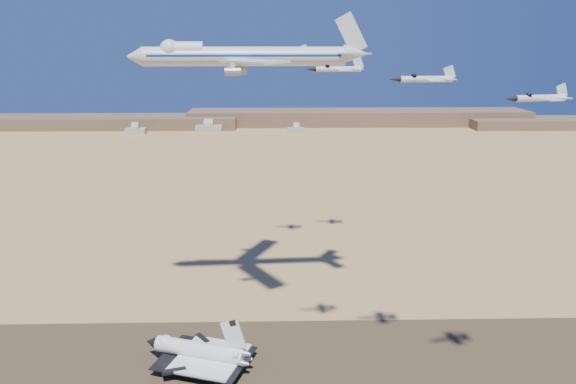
{
  "coord_description": "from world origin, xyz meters",
  "views": [
    {
      "loc": [
        15.19,
        -159.48,
        97.01
      ],
      "look_at": [
        19.29,
        8.0,
        52.94
      ],
      "focal_mm": 35.0,
      "sensor_mm": 36.0,
      "label": 1
    }
  ],
  "objects_px": {
    "crew_a": "(216,378)",
    "chase_jet_c": "(539,98)",
    "carrier_747": "(238,56)",
    "chase_jet_e": "(344,53)",
    "shuttle": "(199,352)",
    "chase_jet_a": "(337,69)",
    "crew_b": "(226,379)",
    "chase_jet_b": "(425,79)",
    "chase_jet_d": "(291,52)",
    "crew_c": "(233,370)"
  },
  "relations": [
    {
      "from": "crew_b",
      "to": "crew_c",
      "type": "xyz_separation_m",
      "value": [
        1.72,
        4.7,
        -0.06
      ]
    },
    {
      "from": "carrier_747",
      "to": "crew_b",
      "type": "bearing_deg",
      "value": -96.89
    },
    {
      "from": "crew_c",
      "to": "chase_jet_d",
      "type": "height_order",
      "value": "chase_jet_d"
    },
    {
      "from": "carrier_747",
      "to": "chase_jet_c",
      "type": "bearing_deg",
      "value": -46.98
    },
    {
      "from": "chase_jet_a",
      "to": "chase_jet_e",
      "type": "distance_m",
      "value": 108.08
    },
    {
      "from": "carrier_747",
      "to": "chase_jet_c",
      "type": "xyz_separation_m",
      "value": [
        71.16,
        -67.84,
        -7.73
      ]
    },
    {
      "from": "chase_jet_b",
      "to": "chase_jet_d",
      "type": "relative_size",
      "value": 1.06
    },
    {
      "from": "carrier_747",
      "to": "chase_jet_d",
      "type": "xyz_separation_m",
      "value": [
        19.28,
        50.49,
        0.9
      ]
    },
    {
      "from": "crew_c",
      "to": "crew_a",
      "type": "bearing_deg",
      "value": 83.15
    },
    {
      "from": "carrier_747",
      "to": "crew_b",
      "type": "relative_size",
      "value": 43.62
    },
    {
      "from": "crew_b",
      "to": "chase_jet_b",
      "type": "relative_size",
      "value": 0.11
    },
    {
      "from": "shuttle",
      "to": "chase_jet_e",
      "type": "relative_size",
      "value": 2.24
    },
    {
      "from": "carrier_747",
      "to": "crew_a",
      "type": "xyz_separation_m",
      "value": [
        -5.79,
        -45.04,
        -92.27
      ]
    },
    {
      "from": "chase_jet_d",
      "to": "chase_jet_b",
      "type": "bearing_deg",
      "value": -71.34
    },
    {
      "from": "shuttle",
      "to": "chase_jet_a",
      "type": "distance_m",
      "value": 95.75
    },
    {
      "from": "crew_a",
      "to": "chase_jet_c",
      "type": "height_order",
      "value": "chase_jet_c"
    },
    {
      "from": "chase_jet_b",
      "to": "chase_jet_d",
      "type": "xyz_separation_m",
      "value": [
        -29.79,
        104.16,
        5.26
      ]
    },
    {
      "from": "carrier_747",
      "to": "chase_jet_e",
      "type": "bearing_deg",
      "value": 51.18
    },
    {
      "from": "chase_jet_b",
      "to": "crew_c",
      "type": "bearing_deg",
      "value": 162.72
    },
    {
      "from": "carrier_747",
      "to": "chase_jet_a",
      "type": "bearing_deg",
      "value": -62.48
    },
    {
      "from": "shuttle",
      "to": "carrier_747",
      "type": "distance_m",
      "value": 96.51
    },
    {
      "from": "carrier_747",
      "to": "chase_jet_a",
      "type": "relative_size",
      "value": 5.38
    },
    {
      "from": "chase_jet_c",
      "to": "chase_jet_d",
      "type": "bearing_deg",
      "value": 100.57
    },
    {
      "from": "crew_c",
      "to": "chase_jet_c",
      "type": "distance_m",
      "value": 114.52
    },
    {
      "from": "chase_jet_a",
      "to": "chase_jet_e",
      "type": "height_order",
      "value": "chase_jet_e"
    },
    {
      "from": "chase_jet_c",
      "to": "chase_jet_b",
      "type": "bearing_deg",
      "value": 134.21
    },
    {
      "from": "crew_b",
      "to": "crew_a",
      "type": "bearing_deg",
      "value": 66.32
    },
    {
      "from": "carrier_747",
      "to": "crew_c",
      "type": "xyz_separation_m",
      "value": [
        -1.1,
        -40.85,
        -92.37
      ]
    },
    {
      "from": "chase_jet_d",
      "to": "chase_jet_e",
      "type": "height_order",
      "value": "chase_jet_d"
    },
    {
      "from": "crew_b",
      "to": "chase_jet_c",
      "type": "distance_m",
      "value": 114.56
    },
    {
      "from": "shuttle",
      "to": "chase_jet_a",
      "type": "relative_size",
      "value": 2.41
    },
    {
      "from": "chase_jet_d",
      "to": "chase_jet_c",
      "type": "bearing_deg",
      "value": -63.63
    },
    {
      "from": "crew_b",
      "to": "chase_jet_b",
      "type": "height_order",
      "value": "chase_jet_b"
    },
    {
      "from": "crew_c",
      "to": "chase_jet_e",
      "type": "xyz_separation_m",
      "value": [
        43.82,
        100.81,
        92.53
      ]
    },
    {
      "from": "carrier_747",
      "to": "crew_b",
      "type": "height_order",
      "value": "carrier_747"
    },
    {
      "from": "crew_a",
      "to": "chase_jet_d",
      "type": "height_order",
      "value": "chase_jet_d"
    },
    {
      "from": "chase_jet_c",
      "to": "chase_jet_e",
      "type": "relative_size",
      "value": 0.98
    },
    {
      "from": "crew_c",
      "to": "chase_jet_d",
      "type": "distance_m",
      "value": 132.12
    },
    {
      "from": "shuttle",
      "to": "chase_jet_c",
      "type": "xyz_separation_m",
      "value": [
        82.96,
        -31.41,
        80.85
      ]
    },
    {
      "from": "crew_c",
      "to": "chase_jet_a",
      "type": "bearing_deg",
      "value": -150.67
    },
    {
      "from": "chase_jet_a",
      "to": "chase_jet_b",
      "type": "relative_size",
      "value": 0.9
    },
    {
      "from": "chase_jet_a",
      "to": "chase_jet_d",
      "type": "relative_size",
      "value": 0.96
    },
    {
      "from": "carrier_747",
      "to": "chase_jet_b",
      "type": "relative_size",
      "value": 4.85
    },
    {
      "from": "shuttle",
      "to": "chase_jet_e",
      "type": "bearing_deg",
      "value": 78.9
    },
    {
      "from": "shuttle",
      "to": "crew_a",
      "type": "distance_m",
      "value": 11.12
    },
    {
      "from": "crew_b",
      "to": "chase_jet_d",
      "type": "distance_m",
      "value": 135.64
    },
    {
      "from": "crew_b",
      "to": "chase_jet_d",
      "type": "relative_size",
      "value": 0.12
    },
    {
      "from": "carrier_747",
      "to": "chase_jet_d",
      "type": "bearing_deg",
      "value": 65.74
    },
    {
      "from": "shuttle",
      "to": "carrier_747",
      "type": "relative_size",
      "value": 0.45
    },
    {
      "from": "chase_jet_b",
      "to": "chase_jet_e",
      "type": "bearing_deg",
      "value": 90.26
    }
  ]
}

